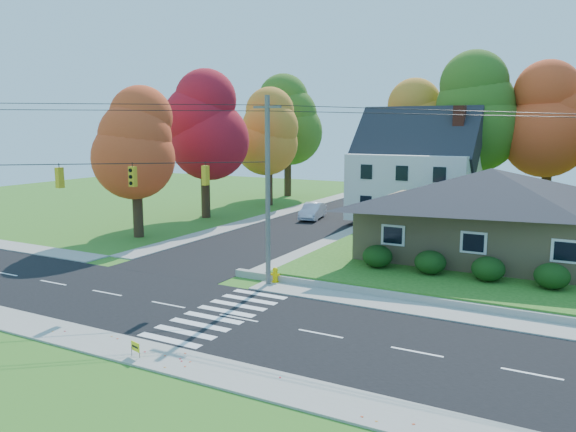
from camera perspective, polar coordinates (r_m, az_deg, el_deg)
ground at (r=25.37m, az=-5.05°, el=-10.34°), size 120.00×120.00×0.00m
road_main at (r=25.36m, az=-5.05°, el=-10.31°), size 90.00×8.00×0.02m
road_cross at (r=51.30m, az=3.40°, el=-0.34°), size 8.00×44.00×0.02m
sidewalk_north at (r=29.45m, az=0.33°, el=-7.44°), size 90.00×2.00×0.08m
sidewalk_south at (r=21.64m, az=-12.53°, el=-13.93°), size 90.00×2.00×0.08m
ranch_house at (r=36.70m, az=19.78°, el=0.48°), size 14.60×10.60×5.40m
colonial_house at (r=49.88m, az=12.87°, el=4.47°), size 10.40×8.40×9.60m
hedge_row at (r=31.16m, az=16.94°, el=-4.82°), size 10.70×1.70×1.27m
traffic_infrastructure at (r=25.36m, az=-3.82°, el=1.65°), size 38.10×10.66×10.00m
tree_lot_0 at (r=56.06m, az=12.63°, el=8.78°), size 6.72×6.72×12.51m
tree_lot_1 at (r=53.76m, az=18.64°, el=9.91°), size 7.84×7.84×14.60m
tree_lot_2 at (r=54.05m, az=25.14°, el=8.83°), size 7.28×7.28×13.56m
tree_west_0 at (r=43.98m, az=-15.28°, el=7.14°), size 6.16×6.16×11.47m
tree_west_1 at (r=52.28m, az=-8.53°, el=9.05°), size 7.28×7.28×13.56m
tree_west_2 at (r=60.10m, az=-1.98°, el=8.52°), size 6.72×6.72×12.51m
tree_west_3 at (r=68.06m, az=-0.03°, el=9.70°), size 7.84×7.84×14.60m
white_car at (r=51.28m, az=2.52°, el=0.50°), size 2.36×4.67×1.47m
fire_hydrant at (r=30.53m, az=-1.31°, el=-6.08°), size 0.51×0.40×0.90m
yard_sign at (r=21.76m, az=-15.25°, el=-12.72°), size 0.51×0.16×0.64m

